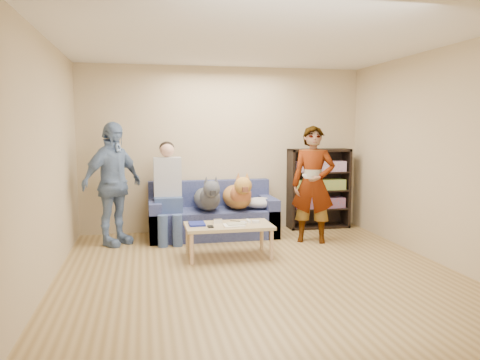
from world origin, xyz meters
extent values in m
plane|color=olive|center=(0.00, 0.00, 0.00)|extent=(5.00, 5.00, 0.00)
plane|color=white|center=(0.00, 0.00, 2.60)|extent=(5.00, 5.00, 0.00)
plane|color=tan|center=(0.00, 2.50, 1.30)|extent=(4.50, 0.00, 4.50)
plane|color=tan|center=(0.00, -2.50, 1.30)|extent=(4.50, 0.00, 4.50)
plane|color=tan|center=(-2.25, 0.00, 1.30)|extent=(0.00, 5.00, 5.00)
plane|color=tan|center=(2.25, 0.00, 1.30)|extent=(0.00, 5.00, 5.00)
ellipsoid|color=#B3B2B8|center=(0.46, 1.93, 0.51)|extent=(0.47, 0.40, 0.16)
imported|color=gray|center=(1.12, 1.42, 0.84)|extent=(0.72, 0.61, 1.67)
imported|color=#7A9CC4|center=(-1.69, 1.83, 0.86)|extent=(1.01, 1.02, 1.73)
cube|color=white|center=(0.92, 1.22, 0.99)|extent=(0.04, 0.12, 0.03)
cube|color=navy|center=(-0.61, 0.94, 0.43)|extent=(0.20, 0.26, 0.03)
cube|color=white|center=(-0.16, 0.79, 0.43)|extent=(0.26, 0.20, 0.02)
cube|color=#ACAA89|center=(-0.13, 0.81, 0.44)|extent=(0.22, 0.17, 0.01)
cube|color=silver|center=(-0.33, 1.01, 0.45)|extent=(0.11, 0.06, 0.05)
cube|color=white|center=(0.07, 0.99, 0.43)|extent=(0.04, 0.13, 0.03)
cube|color=white|center=(0.15, 0.91, 0.43)|extent=(0.09, 0.06, 0.03)
cylinder|color=silver|center=(-0.01, 0.87, 0.43)|extent=(0.07, 0.07, 0.02)
cylinder|color=white|center=(-0.01, 0.95, 0.43)|extent=(0.07, 0.07, 0.02)
cylinder|color=#C94D1C|center=(-0.23, 0.73, 0.42)|extent=(0.13, 0.06, 0.01)
cylinder|color=black|center=(-0.09, 1.07, 0.42)|extent=(0.13, 0.08, 0.01)
cube|color=black|center=(-0.46, 0.77, 0.43)|extent=(0.07, 0.12, 0.02)
cube|color=#515B93|center=(-0.25, 2.05, 0.21)|extent=(1.90, 0.85, 0.42)
cube|color=#515B93|center=(-0.25, 2.38, 0.62)|extent=(1.90, 0.18, 0.40)
cube|color=#515B93|center=(-1.11, 2.05, 0.29)|extent=(0.18, 0.85, 0.58)
cube|color=#515B93|center=(0.61, 2.05, 0.29)|extent=(0.18, 0.85, 0.58)
cube|color=#3A4E7F|center=(-0.92, 1.97, 0.53)|extent=(0.40, 0.38, 0.22)
cylinder|color=#3C5484|center=(-1.02, 1.55, 0.21)|extent=(0.14, 0.14, 0.47)
cylinder|color=#446897|center=(-0.82, 1.55, 0.21)|extent=(0.14, 0.14, 0.47)
cube|color=#BBBBC0|center=(-0.92, 2.07, 0.92)|extent=(0.40, 0.24, 0.58)
sphere|color=tan|center=(-0.92, 2.07, 1.32)|extent=(0.21, 0.21, 0.21)
ellipsoid|color=black|center=(-0.92, 2.10, 1.35)|extent=(0.22, 0.22, 0.19)
ellipsoid|color=#494D53|center=(-0.34, 1.99, 0.59)|extent=(0.39, 0.80, 0.33)
sphere|color=#4C4D56|center=(-0.34, 1.66, 0.67)|extent=(0.29, 0.29, 0.29)
sphere|color=#4E5158|center=(-0.34, 1.49, 0.80)|extent=(0.23, 0.23, 0.23)
cube|color=black|center=(-0.34, 1.36, 0.77)|extent=(0.07, 0.11, 0.07)
cone|color=#45484E|center=(-0.41, 1.51, 0.92)|extent=(0.07, 0.07, 0.11)
cone|color=#46494F|center=(-0.28, 1.51, 0.92)|extent=(0.07, 0.07, 0.11)
cylinder|color=#4D5057|center=(-0.34, 2.41, 0.55)|extent=(0.04, 0.26, 0.15)
ellipsoid|color=#AB7234|center=(0.12, 2.02, 0.60)|extent=(0.41, 0.86, 0.36)
sphere|color=#BE703A|center=(0.12, 1.72, 0.68)|extent=(0.31, 0.31, 0.31)
sphere|color=#BD8A39|center=(0.12, 1.56, 0.83)|extent=(0.25, 0.25, 0.25)
cube|color=brown|center=(0.12, 1.44, 0.79)|extent=(0.08, 0.12, 0.07)
cone|color=#A87833|center=(0.05, 1.58, 0.96)|extent=(0.08, 0.08, 0.12)
cone|color=#C3783B|center=(0.18, 1.58, 0.96)|extent=(0.08, 0.08, 0.12)
cylinder|color=#AC6334|center=(0.12, 2.41, 0.56)|extent=(0.05, 0.28, 0.16)
cube|color=tan|center=(-0.21, 0.89, 0.40)|extent=(1.10, 0.60, 0.04)
cylinder|color=#D4AF82|center=(-0.71, 0.64, 0.19)|extent=(0.05, 0.05, 0.38)
cylinder|color=#D9B485|center=(0.29, 0.64, 0.19)|extent=(0.05, 0.05, 0.38)
cylinder|color=tan|center=(-0.71, 1.14, 0.19)|extent=(0.05, 0.05, 0.38)
cylinder|color=#D9C185|center=(0.29, 1.14, 0.19)|extent=(0.05, 0.05, 0.38)
cube|color=black|center=(1.07, 2.32, 0.65)|extent=(0.04, 0.34, 1.30)
cube|color=black|center=(2.03, 2.32, 0.65)|extent=(0.04, 0.34, 1.30)
cube|color=black|center=(1.55, 2.32, 1.28)|extent=(1.00, 0.34, 0.04)
cube|color=black|center=(1.55, 2.32, 0.02)|extent=(1.00, 0.34, 0.04)
cube|color=black|center=(1.55, 2.48, 0.65)|extent=(1.00, 0.02, 1.30)
cube|color=black|center=(1.55, 2.32, 0.32)|extent=(0.94, 0.32, 0.03)
cube|color=black|center=(1.55, 2.32, 0.62)|extent=(0.94, 0.32, 0.02)
cube|color=black|center=(1.55, 2.32, 0.92)|extent=(0.94, 0.32, 0.02)
cube|color=#B23333|center=(1.55, 2.30, 0.42)|extent=(0.84, 0.24, 0.17)
cube|color=gold|center=(1.55, 2.30, 0.72)|extent=(0.84, 0.24, 0.17)
cube|color=#994C99|center=(1.55, 2.30, 1.02)|extent=(0.84, 0.24, 0.17)
camera|label=1|loc=(-1.25, -4.87, 1.65)|focal=35.00mm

